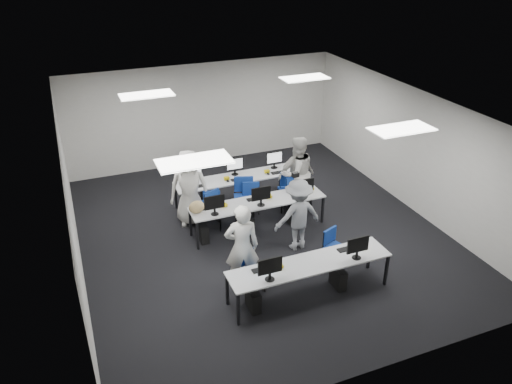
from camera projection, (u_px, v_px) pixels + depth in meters
name	position (u px, v px, depth m)	size (l,w,h in m)	color
room	(261.00, 175.00, 10.98)	(9.00, 9.02, 3.00)	black
ceiling_panels	(262.00, 110.00, 10.29)	(5.20, 4.60, 0.02)	white
desk_front	(310.00, 265.00, 9.38)	(3.20, 0.70, 0.73)	#B5B7BA
desk_mid	(258.00, 204.00, 11.52)	(3.20, 0.70, 0.73)	#B5B7BA
desk_back	(237.00, 179.00, 12.67)	(3.20, 0.70, 0.73)	#B5B7BA
equipment_front	(300.00, 282.00, 9.45)	(2.51, 0.41, 1.19)	#0B4C92
equipment_mid	(251.00, 218.00, 11.59)	(2.91, 0.41, 1.19)	white
equipment_back	(244.00, 189.00, 12.90)	(2.91, 0.41, 1.19)	white
chair_0	(251.00, 278.00, 9.71)	(0.48, 0.51, 0.82)	navy
chair_1	(335.00, 255.00, 10.43)	(0.53, 0.55, 0.82)	navy
chair_2	(212.00, 217.00, 11.81)	(0.55, 0.57, 0.86)	navy
chair_3	(244.00, 205.00, 12.22)	(0.62, 0.65, 0.99)	navy
chair_4	(289.00, 198.00, 12.58)	(0.59, 0.61, 0.92)	navy
chair_5	(207.00, 212.00, 11.97)	(0.61, 0.63, 0.93)	navy
chair_6	(251.00, 200.00, 12.50)	(0.57, 0.59, 0.89)	navy
chair_7	(289.00, 196.00, 12.71)	(0.49, 0.52, 0.91)	navy
handbag	(197.00, 207.00, 10.97)	(0.36, 0.23, 0.29)	#A27F53
student_0	(242.00, 247.00, 9.51)	(0.66, 0.44, 1.82)	#BBBAB0
student_1	(297.00, 173.00, 12.40)	(0.91, 0.71, 1.87)	#BBBAB0
student_2	(189.00, 188.00, 11.68)	(0.91, 0.59, 1.86)	#BBBAB0
student_3	(296.00, 175.00, 12.50)	(0.98, 0.41, 1.67)	#BBBAB0
photographer	(298.00, 215.00, 10.77)	(1.07, 0.61, 1.65)	gray
dslr_camera	(295.00, 175.00, 10.51)	(0.14, 0.18, 0.10)	black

